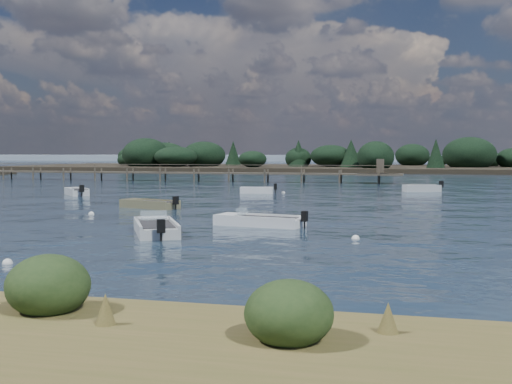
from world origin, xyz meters
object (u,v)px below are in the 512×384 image
(jetty, at_px, (163,173))
(tender_far_grey_b, at_px, (422,190))
(dinghy_mid_white_a, at_px, (259,223))
(dinghy_mid_grey, at_px, (150,206))
(tender_far_grey, at_px, (77,193))
(dinghy_near_olive, at_px, (156,230))
(tender_far_white, at_px, (257,192))

(jetty, bearing_deg, tender_far_grey_b, -25.45)
(dinghy_mid_white_a, relative_size, dinghy_mid_grey, 1.09)
(tender_far_grey_b, height_order, dinghy_mid_grey, tender_far_grey_b)
(dinghy_mid_grey, bearing_deg, tender_far_grey_b, 52.24)
(tender_far_grey, height_order, dinghy_mid_grey, tender_far_grey)
(tender_far_grey, height_order, dinghy_near_olive, tender_far_grey)
(dinghy_mid_grey, distance_m, dinghy_near_olive, 12.68)
(tender_far_grey_b, xyz_separation_m, dinghy_mid_white_a, (-7.60, -28.78, -0.04))
(tender_far_white, bearing_deg, dinghy_near_olive, -85.10)
(tender_far_white, height_order, jetty, jetty)
(jetty, bearing_deg, tender_far_white, -50.22)
(dinghy_mid_white_a, relative_size, tender_far_white, 1.44)
(dinghy_mid_grey, bearing_deg, dinghy_near_olive, -65.42)
(tender_far_grey_b, bearing_deg, jetty, 154.55)
(dinghy_mid_white_a, bearing_deg, dinghy_mid_grey, 139.15)
(tender_far_grey, bearing_deg, jetty, 97.02)
(tender_far_white, bearing_deg, tender_far_grey_b, 22.88)
(tender_far_grey, bearing_deg, dinghy_mid_white_a, -41.94)
(dinghy_mid_grey, bearing_deg, dinghy_mid_white_a, -40.85)
(tender_far_grey, distance_m, dinghy_mid_grey, 14.34)
(tender_far_grey, xyz_separation_m, jetty, (-3.17, 25.74, 0.82))
(tender_far_white, height_order, dinghy_mid_grey, tender_far_white)
(tender_far_grey, bearing_deg, dinghy_mid_grey, -42.83)
(dinghy_near_olive, xyz_separation_m, jetty, (-18.96, 47.02, 0.84))
(tender_far_grey_b, bearing_deg, tender_far_white, -157.12)
(tender_far_grey, relative_size, tender_far_white, 1.05)
(tender_far_white, height_order, dinghy_near_olive, dinghy_near_olive)
(tender_far_white, distance_m, dinghy_near_olive, 27.13)
(tender_far_white, xyz_separation_m, jetty, (-16.64, 19.99, 0.84))
(tender_far_grey, xyz_separation_m, dinghy_near_olive, (15.79, -21.28, -0.02))
(dinghy_mid_white_a, bearing_deg, tender_far_grey, 138.06)
(dinghy_mid_grey, xyz_separation_m, dinghy_near_olive, (5.27, -11.53, 0.01))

